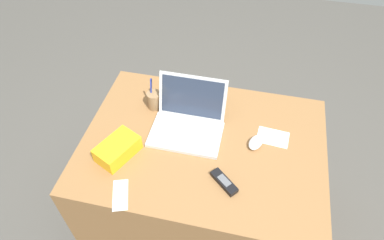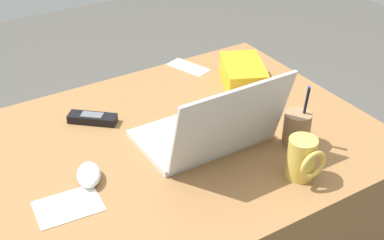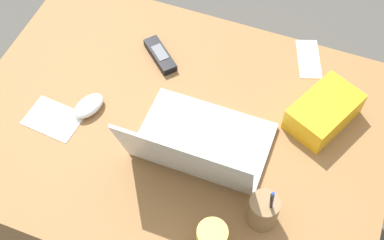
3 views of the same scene
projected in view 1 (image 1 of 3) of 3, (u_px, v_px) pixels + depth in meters
ground_plane at (200, 214)px, 2.17m from camera, size 6.00×6.00×0.00m
desk at (202, 183)px, 1.90m from camera, size 1.16×0.85×0.72m
laptop at (188, 122)px, 1.66m from camera, size 0.35×0.29×0.24m
computer_mouse at (256, 142)px, 1.62m from camera, size 0.09×0.11×0.04m
coffee_mug_white at (177, 86)px, 1.83m from camera, size 0.08×0.08×0.11m
cordless_phone at (224, 182)px, 1.48m from camera, size 0.13×0.13×0.03m
pen_holder at (154, 100)px, 1.77m from camera, size 0.07×0.07×0.18m
snack_bag at (118, 149)px, 1.56m from camera, size 0.20×0.23×0.08m
paper_note_near_laptop at (120, 195)px, 1.44m from camera, size 0.11×0.16×0.00m
paper_note_left at (273, 137)px, 1.66m from camera, size 0.16×0.12×0.00m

